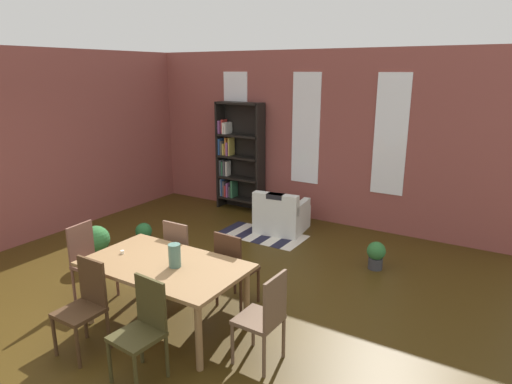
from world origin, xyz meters
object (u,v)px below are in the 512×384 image
at_px(dining_chair_near_right, 143,327).
at_px(potted_plant_by_shelf, 144,234).
at_px(dining_table, 165,270).
at_px(vase_on_table, 175,255).
at_px(dining_chair_head_left, 89,259).
at_px(bookshelf_tall, 237,158).
at_px(potted_plant_window, 96,243).
at_px(dining_chair_far_right, 234,267).
at_px(dining_chair_far_left, 182,253).
at_px(armchair_white, 281,216).
at_px(dining_chair_near_left, 85,303).
at_px(potted_plant_corner, 376,254).
at_px(dining_chair_head_right, 265,316).

bearing_deg(dining_chair_near_right, potted_plant_by_shelf, 135.34).
bearing_deg(dining_table, vase_on_table, 0.00).
bearing_deg(dining_chair_head_left, bookshelf_tall, 97.23).
distance_m(dining_chair_head_left, potted_plant_window, 1.07).
bearing_deg(bookshelf_tall, dining_chair_far_right, -56.80).
xyz_separation_m(dining_chair_far_right, dining_chair_near_right, (0.01, -1.48, 0.00)).
bearing_deg(dining_table, dining_chair_head_left, -179.73).
bearing_deg(dining_chair_near_right, dining_chair_far_left, 118.33).
relative_size(dining_chair_far_left, armchair_white, 1.07).
xyz_separation_m(dining_chair_near_right, bookshelf_tall, (-2.17, 4.78, 0.54)).
distance_m(dining_chair_far_right, potted_plant_window, 2.42).
xyz_separation_m(dining_chair_near_left, armchair_white, (0.03, 4.07, -0.23)).
height_order(vase_on_table, dining_chair_near_left, vase_on_table).
bearing_deg(dining_chair_far_right, dining_table, -117.94).
bearing_deg(bookshelf_tall, dining_chair_far_left, -67.44).
height_order(dining_chair_far_left, dining_chair_near_right, same).
relative_size(armchair_white, potted_plant_by_shelf, 2.31).
xyz_separation_m(dining_chair_far_left, potted_plant_by_shelf, (-1.53, 0.82, -0.32)).
bearing_deg(armchair_white, bookshelf_tall, 153.13).
bearing_deg(dining_chair_near_left, dining_chair_near_right, -0.02).
xyz_separation_m(dining_table, dining_chair_head_left, (-1.25, -0.01, -0.16)).
bearing_deg(dining_chair_near_right, dining_chair_far_right, 90.37).
bearing_deg(dining_table, dining_chair_far_left, 118.15).
relative_size(dining_chair_near_right, potted_plant_corner, 2.34).
distance_m(dining_table, dining_chair_near_left, 0.85).
bearing_deg(dining_chair_head_right, potted_plant_window, 167.73).
bearing_deg(dining_chair_near_right, bookshelf_tall, 114.41).
height_order(dining_table, potted_plant_window, dining_table).
relative_size(dining_chair_head_left, potted_plant_corner, 2.34).
height_order(dining_chair_head_left, dining_chair_near_right, same).
bearing_deg(dining_chair_head_right, dining_chair_head_left, -179.92).
bearing_deg(bookshelf_tall, potted_plant_corner, -22.67).
relative_size(armchair_white, potted_plant_window, 1.54).
bearing_deg(potted_plant_corner, dining_chair_far_right, -120.72).
xyz_separation_m(dining_chair_near_left, potted_plant_window, (-1.62, 1.45, -0.20)).
relative_size(dining_chair_near_left, bookshelf_tall, 0.44).
bearing_deg(dining_chair_far_right, dining_chair_near_right, -89.63).
xyz_separation_m(dining_table, bookshelf_tall, (-1.77, 4.04, 0.38)).
height_order(vase_on_table, bookshelf_tall, bookshelf_tall).
bearing_deg(potted_plant_by_shelf, bookshelf_tall, 86.26).
height_order(dining_chair_far_right, dining_chair_head_left, same).
height_order(vase_on_table, dining_chair_far_left, vase_on_table).
bearing_deg(dining_table, dining_chair_near_right, -61.50).
bearing_deg(dining_table, potted_plant_corner, 60.04).
bearing_deg(dining_chair_far_left, dining_table, -61.85).
relative_size(dining_chair_far_right, dining_chair_head_right, 1.00).
relative_size(dining_chair_far_left, dining_chair_head_left, 1.00).
xyz_separation_m(dining_table, dining_chair_far_right, (0.39, 0.74, -0.16)).
xyz_separation_m(dining_chair_head_right, potted_plant_corner, (0.28, 2.66, -0.29)).
relative_size(dining_table, bookshelf_tall, 0.82).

